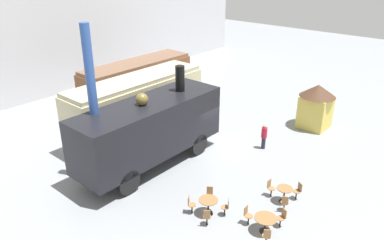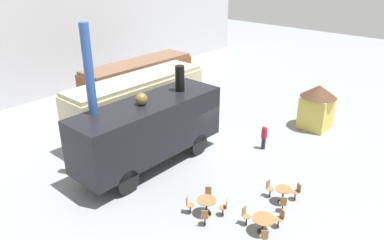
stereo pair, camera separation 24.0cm
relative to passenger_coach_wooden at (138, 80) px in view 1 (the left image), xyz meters
name	(u,v)px [view 1 (the left image)]	position (x,y,z in m)	size (l,w,h in m)	color
ground_plane	(211,145)	(-1.52, -8.23, -2.06)	(80.00, 80.00, 0.00)	gray
backdrop_wall	(63,38)	(-1.52, 7.07, 2.44)	(44.00, 0.15, 9.00)	silver
passenger_coach_wooden	(138,80)	(0.00, 0.00, 0.00)	(9.03, 2.52, 3.48)	brown
passenger_coach_vintage	(137,101)	(-3.39, -3.82, 0.26)	(9.41, 2.52, 3.83)	beige
steam_locomotive	(150,127)	(-5.44, -7.16, 0.20)	(8.75, 2.66, 5.14)	black
cafe_table_near	(284,192)	(-3.75, -14.38, -1.49)	(0.75, 0.75, 0.76)	black
cafe_table_mid	(265,220)	(-6.14, -14.79, -1.48)	(0.96, 0.96, 0.71)	black
cafe_table_far	(208,203)	(-6.79, -12.26, -1.45)	(0.87, 0.87, 0.77)	black
cafe_chair_0	(298,190)	(-3.11, -14.76, -1.55)	(0.40, 0.39, 0.87)	black
cafe_chair_1	(270,187)	(-3.74, -13.63, -1.55)	(0.36, 0.36, 0.87)	black
cafe_chair_2	(285,202)	(-4.40, -14.75, -1.55)	(0.40, 0.39, 0.87)	black
cafe_chair_3	(282,216)	(-5.37, -15.15, -1.55)	(0.40, 0.38, 0.87)	black
cafe_chair_4	(247,214)	(-6.20, -13.94, -1.55)	(0.36, 0.36, 0.87)	black
cafe_chair_5	(267,236)	(-6.84, -15.27, -1.55)	(0.40, 0.40, 0.87)	black
cafe_chair_6	(190,203)	(-7.25, -11.60, -1.55)	(0.40, 0.40, 0.87)	black
cafe_chair_7	(207,216)	(-7.45, -12.72, -1.55)	(0.40, 0.40, 0.87)	black
cafe_chair_8	(226,206)	(-6.34, -12.93, -1.55)	(0.40, 0.40, 0.87)	black
cafe_chair_9	(210,194)	(-6.13, -11.81, -1.55)	(0.40, 0.40, 0.87)	black
visitor_person	(264,136)	(0.26, -10.85, -1.21)	(0.34, 0.34, 1.57)	#262633
ticket_kiosk	(316,104)	(5.13, -11.81, -0.39)	(2.34, 2.34, 3.00)	#DBC151
support_pillar	(94,108)	(-8.17, -6.27, 1.94)	(0.44, 0.44, 8.00)	#2D519E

